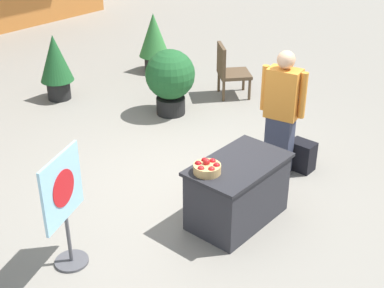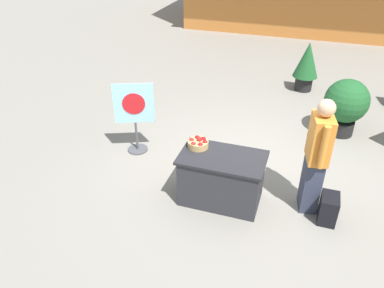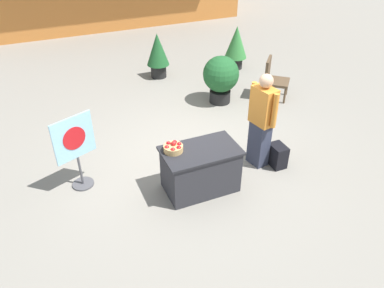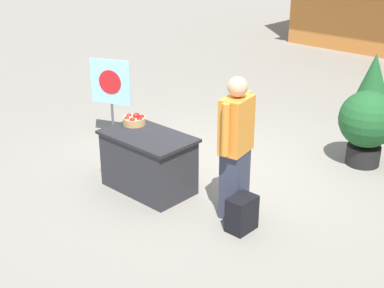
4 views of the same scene
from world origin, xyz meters
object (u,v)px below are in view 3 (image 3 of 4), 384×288
(backpack, at_px, (277,156))
(patio_chair, at_px, (273,77))
(poster_board, at_px, (76,149))
(potted_plant_near_left, at_px, (158,53))
(person_visitor, at_px, (262,120))
(display_table, at_px, (200,169))
(potted_plant_far_right, at_px, (221,77))
(apple_basket, at_px, (173,148))
(potted_plant_near_right, at_px, (236,45))

(backpack, relative_size, patio_chair, 0.44)
(poster_board, bearing_deg, potted_plant_near_left, 122.15)
(person_visitor, bearing_deg, poster_board, -22.34)
(display_table, xyz_separation_m, person_visitor, (1.25, 0.24, 0.50))
(patio_chair, relative_size, potted_plant_near_left, 0.81)
(patio_chair, distance_m, potted_plant_far_right, 1.28)
(display_table, xyz_separation_m, potted_plant_far_right, (1.72, 2.67, 0.25))
(poster_board, bearing_deg, person_visitor, 55.78)
(potted_plant_near_left, bearing_deg, potted_plant_far_right, -66.55)
(backpack, relative_size, potted_plant_near_left, 0.36)
(potted_plant_near_left, bearing_deg, apple_basket, -105.85)
(backpack, relative_size, potted_plant_near_right, 0.36)
(display_table, height_order, poster_board, poster_board)
(apple_basket, relative_size, potted_plant_near_left, 0.26)
(apple_basket, distance_m, potted_plant_far_right, 3.31)
(patio_chair, height_order, potted_plant_near_left, potted_plant_near_left)
(apple_basket, xyz_separation_m, patio_chair, (3.37, 2.27, -0.32))
(apple_basket, bearing_deg, potted_plant_near_left, 74.15)
(apple_basket, bearing_deg, poster_board, 152.40)
(apple_basket, bearing_deg, potted_plant_far_right, 50.06)
(person_visitor, bearing_deg, potted_plant_far_right, -111.76)
(potted_plant_near_right, bearing_deg, display_table, -124.96)
(person_visitor, xyz_separation_m, potted_plant_near_left, (-0.38, 4.39, -0.23))
(display_table, height_order, person_visitor, person_visitor)
(patio_chair, relative_size, potted_plant_near_right, 0.81)
(apple_basket, height_order, person_visitor, person_visitor)
(display_table, bearing_deg, potted_plant_near_right, 55.04)
(patio_chair, height_order, potted_plant_far_right, potted_plant_far_right)
(patio_chair, bearing_deg, backpack, -79.97)
(display_table, height_order, patio_chair, patio_chair)
(apple_basket, distance_m, backpack, 2.04)
(potted_plant_near_left, height_order, potted_plant_near_right, potted_plant_near_right)
(potted_plant_far_right, distance_m, potted_plant_near_right, 2.14)
(apple_basket, xyz_separation_m, poster_board, (-1.38, 0.72, -0.10))
(display_table, bearing_deg, backpack, 1.13)
(apple_basket, relative_size, poster_board, 0.23)
(potted_plant_near_left, bearing_deg, display_table, -100.64)
(person_visitor, relative_size, patio_chair, 1.82)
(backpack, height_order, potted_plant_near_left, potted_plant_near_left)
(person_visitor, relative_size, backpack, 4.13)
(poster_board, bearing_deg, patio_chair, 85.39)
(person_visitor, height_order, poster_board, person_visitor)
(person_visitor, height_order, patio_chair, person_visitor)
(patio_chair, bearing_deg, potted_plant_far_right, -150.78)
(person_visitor, height_order, potted_plant_far_right, person_visitor)
(potted_plant_far_right, bearing_deg, person_visitor, -100.97)
(person_visitor, relative_size, potted_plant_far_right, 1.56)
(potted_plant_near_left, bearing_deg, patio_chair, -46.64)
(patio_chair, xyz_separation_m, potted_plant_near_left, (-2.10, 2.22, 0.15))
(poster_board, xyz_separation_m, patio_chair, (4.75, 1.55, -0.23))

